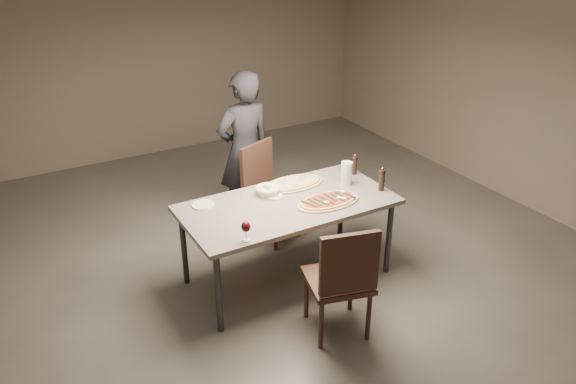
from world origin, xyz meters
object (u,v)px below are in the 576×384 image
pepper_mill_left (355,165)px  dining_table (288,209)px  chair_near (343,277)px  diner (244,151)px  carafe (346,173)px  zucchini_pizza (328,201)px  chair_far (266,186)px  ham_pizza (293,183)px  bread_basket (268,190)px

pepper_mill_left → dining_table: bearing=-166.4°
chair_near → diner: 1.98m
pepper_mill_left → carafe: 0.24m
dining_table → chair_near: 0.89m
zucchini_pizza → pepper_mill_left: (0.53, 0.37, 0.08)m
carafe → chair_near: chair_near is taller
zucchini_pizza → chair_near: 0.82m
dining_table → chair_far: size_ratio=1.88×
ham_pizza → chair_far: bearing=72.9°
dining_table → pepper_mill_left: (0.83, 0.20, 0.15)m
zucchini_pizza → chair_near: size_ratio=0.60×
chair_near → chair_far: bearing=96.6°
zucchini_pizza → pepper_mill_left: pepper_mill_left is taller
zucchini_pizza → chair_far: chair_far is taller
dining_table → bread_basket: bread_basket is taller
pepper_mill_left → carafe: bearing=-143.8°
chair_near → zucchini_pizza: bearing=79.3°
ham_pizza → chair_near: (-0.26, -1.16, -0.22)m
dining_table → carafe: bearing=5.2°
carafe → chair_far: bearing=121.5°
bread_basket → pepper_mill_left: pepper_mill_left is taller
bread_basket → chair_far: size_ratio=0.22×
bread_basket → chair_far: (0.27, 0.56, -0.26)m
ham_pizza → chair_far: chair_far is taller
chair_far → zucchini_pizza: bearing=74.7°
ham_pizza → carafe: (0.42, -0.22, 0.09)m
bread_basket → diner: size_ratio=0.13×
chair_near → diner: diner is taller
ham_pizza → diner: 0.80m
carafe → chair_near: size_ratio=0.22×
ham_pizza → chair_near: chair_near is taller
zucchini_pizza → diner: diner is taller
zucchini_pizza → carafe: size_ratio=2.75×
pepper_mill_left → chair_far: 0.91m
dining_table → diner: bearing=83.9°
chair_near → pepper_mill_left: bearing=65.8°
bread_basket → pepper_mill_left: size_ratio=1.07×
ham_pizza → diner: bearing=77.7°
bread_basket → chair_near: (0.03, -1.10, -0.25)m
bread_basket → carafe: bearing=-12.7°
carafe → chair_near: (-0.68, -0.94, -0.31)m
zucchini_pizza → bread_basket: bearing=129.0°
chair_far → ham_pizza: bearing=71.1°
dining_table → zucchini_pizza: size_ratio=3.08×
zucchini_pizza → diner: 1.25m
zucchini_pizza → ham_pizza: 0.45m
bread_basket → pepper_mill_left: 0.91m
zucchini_pizza → diner: size_ratio=0.36×
dining_table → pepper_mill_left: pepper_mill_left is taller
zucchini_pizza → diner: bearing=93.4°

